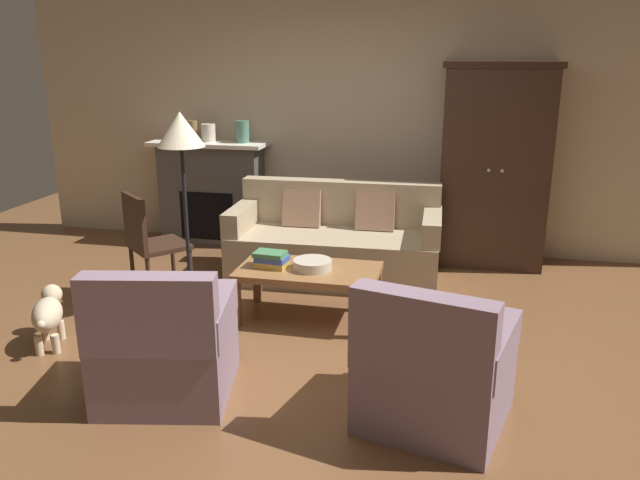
{
  "coord_description": "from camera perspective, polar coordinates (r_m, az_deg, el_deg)",
  "views": [
    {
      "loc": [
        1.07,
        -4.02,
        2.05
      ],
      "look_at": [
        -0.01,
        0.83,
        0.55
      ],
      "focal_mm": 35.4,
      "sensor_mm": 36.0,
      "label": 1
    }
  ],
  "objects": [
    {
      "name": "ground_plane",
      "position": [
        4.64,
        -2.09,
        -9.45
      ],
      "size": [
        9.6,
        9.6,
        0.0
      ],
      "primitive_type": "plane",
      "color": "brown"
    },
    {
      "name": "back_wall",
      "position": [
        6.69,
        3.39,
        11.17
      ],
      "size": [
        7.2,
        0.1,
        2.8
      ],
      "primitive_type": "cube",
      "color": "beige",
      "rests_on": "ground"
    },
    {
      "name": "fireplace",
      "position": [
        7.0,
        -9.73,
        4.31
      ],
      "size": [
        1.26,
        0.48,
        1.12
      ],
      "color": "#4C4947",
      "rests_on": "ground"
    },
    {
      "name": "armoire",
      "position": [
        6.34,
        15.49,
        6.48
      ],
      "size": [
        1.06,
        0.57,
        1.96
      ],
      "color": "#382319",
      "rests_on": "ground"
    },
    {
      "name": "couch",
      "position": [
        5.89,
        1.41,
        -0.34
      ],
      "size": [
        1.94,
        0.91,
        0.86
      ],
      "color": "tan",
      "rests_on": "ground"
    },
    {
      "name": "coffee_table",
      "position": [
        4.93,
        -1.02,
        -3.19
      ],
      "size": [
        1.1,
        0.6,
        0.42
      ],
      "color": "olive",
      "rests_on": "ground"
    },
    {
      "name": "fruit_bowl",
      "position": [
        4.89,
        -0.68,
        -2.22
      ],
      "size": [
        0.3,
        0.3,
        0.08
      ],
      "primitive_type": "cylinder",
      "color": "beige",
      "rests_on": "coffee_table"
    },
    {
      "name": "book_stack",
      "position": [
        4.95,
        -4.42,
        -1.74
      ],
      "size": [
        0.27,
        0.2,
        0.12
      ],
      "color": "gold",
      "rests_on": "coffee_table"
    },
    {
      "name": "mantel_vase_bronze",
      "position": [
        6.94,
        -11.45,
        9.64
      ],
      "size": [
        0.1,
        0.1,
        0.21
      ],
      "primitive_type": "cylinder",
      "color": "olive",
      "rests_on": "fireplace"
    },
    {
      "name": "mantel_vase_cream",
      "position": [
        6.88,
        -10.05,
        9.53
      ],
      "size": [
        0.15,
        0.15,
        0.19
      ],
      "primitive_type": "cylinder",
      "color": "beige",
      "rests_on": "fireplace"
    },
    {
      "name": "mantel_vase_jade",
      "position": [
        6.74,
        -7.03,
        9.69
      ],
      "size": [
        0.14,
        0.14,
        0.23
      ],
      "primitive_type": "cylinder",
      "color": "slate",
      "rests_on": "fireplace"
    },
    {
      "name": "armchair_near_left",
      "position": [
        3.99,
        -13.85,
        -9.52
      ],
      "size": [
        0.9,
        0.9,
        0.88
      ],
      "color": "gray",
      "rests_on": "ground"
    },
    {
      "name": "armchair_near_right",
      "position": [
        3.67,
        10.25,
        -11.74
      ],
      "size": [
        0.93,
        0.93,
        0.88
      ],
      "color": "gray",
      "rests_on": "ground"
    },
    {
      "name": "side_chair_wooden",
      "position": [
        5.57,
        -15.21,
        0.15
      ],
      "size": [
        0.62,
        0.62,
        0.9
      ],
      "color": "#382319",
      "rests_on": "ground"
    },
    {
      "name": "floor_lamp",
      "position": [
        4.89,
        -12.44,
        8.68
      ],
      "size": [
        0.36,
        0.36,
        1.62
      ],
      "color": "black",
      "rests_on": "ground"
    },
    {
      "name": "dog",
      "position": [
        4.94,
        -23.37,
        -6.09
      ],
      "size": [
        0.36,
        0.53,
        0.39
      ],
      "color": "beige",
      "rests_on": "ground"
    }
  ]
}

